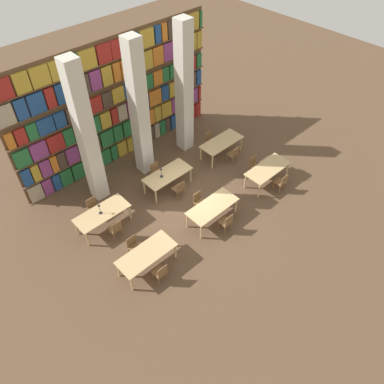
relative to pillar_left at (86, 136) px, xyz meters
The scene contains 25 objects.
ground_plane 4.85m from the pillar_left, 50.52° to the right, with size 40.00×40.00×0.00m, color brown.
bookshelf_bank 2.87m from the pillar_left, 31.83° to the left, with size 9.74×0.35×5.50m.
pillar_left is the anchor object (origin of this frame).
pillar_center 2.42m from the pillar_left, ahead, with size 0.58×0.58×6.00m.
pillar_right 4.84m from the pillar_left, ahead, with size 0.58×0.58×6.00m.
reading_table_0 4.88m from the pillar_left, 100.49° to the right, with size 2.08×0.91×0.78m.
chair_0 5.63m from the pillar_left, 99.09° to the right, with size 0.42×0.40×0.86m.
chair_1 4.38m from the pillar_left, 102.86° to the right, with size 0.42×0.40×0.86m.
reading_table_1 5.38m from the pillar_left, 60.10° to the right, with size 2.08×0.91×0.78m.
chair_2 6.07m from the pillar_left, 63.86° to the right, with size 0.42×0.40×0.86m.
chair_3 4.94m from the pillar_left, 54.98° to the right, with size 0.42×0.40×0.86m.
reading_table_2 7.48m from the pillar_left, 36.95° to the right, with size 2.08×0.91×0.78m.
chair_4 8.02m from the pillar_left, 41.31° to the right, with size 0.42×0.40×0.86m.
chair_5 7.18m from the pillar_left, 31.76° to the right, with size 0.42×0.40×0.86m.
reading_table_3 2.94m from the pillar_left, 117.53° to the right, with size 2.08×0.91×0.78m.
chair_6 3.55m from the pillar_left, 108.61° to the right, with size 0.42×0.40×0.86m.
chair_7 2.80m from the pillar_left, 132.24° to the right, with size 0.42×0.40×0.86m.
desk_lamp_0 2.65m from the pillar_left, 118.89° to the right, with size 0.14×0.14×0.47m.
reading_table_4 3.69m from the pillar_left, 34.84° to the right, with size 2.08×0.91×0.78m.
chair_8 4.19m from the pillar_left, 45.62° to the right, with size 0.42×0.40×0.86m.
chair_9 3.56m from the pillar_left, 21.14° to the right, with size 0.42×0.40×0.86m.
desk_lamp_1 3.25m from the pillar_left, 37.81° to the right, with size 0.14×0.14×0.45m.
reading_table_5 6.28m from the pillar_left, 16.55° to the right, with size 2.08×0.91×0.78m.
chair_10 6.63m from the pillar_left, 23.15° to the right, with size 0.42×0.40×0.86m.
chair_11 6.24m from the pillar_left, ahead, with size 0.42×0.40×0.86m.
Camera 1 is at (-7.22, -7.84, 11.16)m, focal length 35.00 mm.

